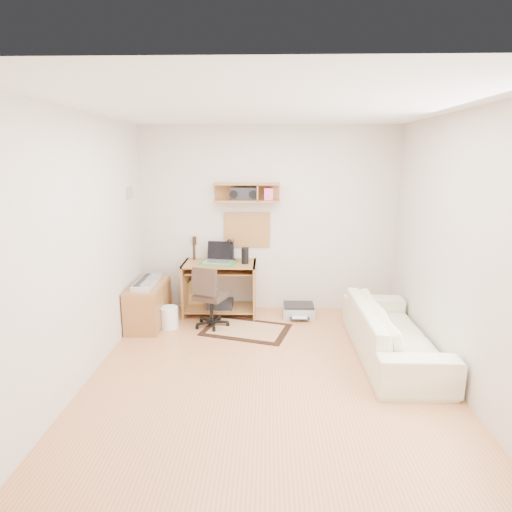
{
  "coord_description": "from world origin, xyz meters",
  "views": [
    {
      "loc": [
        -0.01,
        -4.01,
        2.16
      ],
      "look_at": [
        -0.15,
        1.05,
        1.0
      ],
      "focal_mm": 30.11,
      "sensor_mm": 36.0,
      "label": 1
    }
  ],
  "objects_px": {
    "task_chair": "(211,296)",
    "printer": "(299,310)",
    "cabinet": "(148,304)",
    "sofa": "(393,323)",
    "desk": "(220,288)"
  },
  "relations": [
    {
      "from": "task_chair",
      "to": "cabinet",
      "type": "height_order",
      "value": "task_chair"
    },
    {
      "from": "task_chair",
      "to": "printer",
      "type": "bearing_deg",
      "value": 40.67
    },
    {
      "from": "desk",
      "to": "cabinet",
      "type": "bearing_deg",
      "value": -155.71
    },
    {
      "from": "cabinet",
      "to": "printer",
      "type": "xyz_separation_m",
      "value": [
        2.01,
        0.35,
        -0.19
      ]
    },
    {
      "from": "desk",
      "to": "sofa",
      "type": "xyz_separation_m",
      "value": [
        2.05,
        -1.26,
        0.01
      ]
    },
    {
      "from": "desk",
      "to": "task_chair",
      "type": "relative_size",
      "value": 1.21
    },
    {
      "from": "task_chair",
      "to": "sofa",
      "type": "relative_size",
      "value": 0.43
    },
    {
      "from": "cabinet",
      "to": "sofa",
      "type": "relative_size",
      "value": 0.46
    },
    {
      "from": "desk",
      "to": "cabinet",
      "type": "relative_size",
      "value": 1.11
    },
    {
      "from": "desk",
      "to": "cabinet",
      "type": "height_order",
      "value": "desk"
    },
    {
      "from": "cabinet",
      "to": "printer",
      "type": "height_order",
      "value": "cabinet"
    },
    {
      "from": "task_chair",
      "to": "printer",
      "type": "distance_m",
      "value": 1.28
    },
    {
      "from": "sofa",
      "to": "desk",
      "type": "bearing_deg",
      "value": 58.51
    },
    {
      "from": "cabinet",
      "to": "task_chair",
      "type": "bearing_deg",
      "value": -3.27
    },
    {
      "from": "cabinet",
      "to": "printer",
      "type": "bearing_deg",
      "value": 9.95
    }
  ]
}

